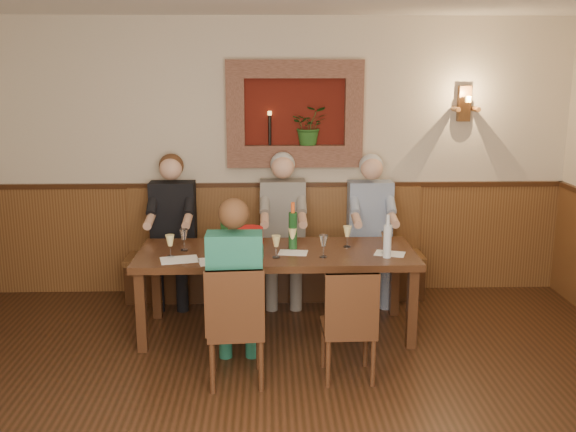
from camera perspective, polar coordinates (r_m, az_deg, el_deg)
name	(u,v)px	position (r m, az deg, el deg)	size (l,w,h in m)	color
room_shell	(281,146)	(3.53, -0.65, 6.26)	(6.04, 6.04, 2.82)	beige
wainscoting	(281,365)	(3.90, -0.60, -13.07)	(6.02, 6.02, 1.15)	#573218
wall_niche	(299,119)	(6.47, 0.97, 8.65)	(1.36, 0.30, 1.06)	#50130B
wall_sconce	(465,105)	(6.74, 15.42, 9.53)	(0.25, 0.20, 0.35)	#573218
dining_table	(277,259)	(5.60, -1.01, -3.87)	(2.40, 0.90, 0.75)	#331C0F
bench	(276,265)	(6.60, -1.12, -4.36)	(3.00, 0.45, 1.11)	#381E0F
chair_near_left	(236,348)	(4.88, -4.64, -11.65)	(0.44, 0.44, 0.93)	#331C0F
chair_near_right	(348,346)	(4.95, 5.35, -11.45)	(0.40, 0.40, 0.88)	#331C0F
person_bench_left	(173,241)	(6.49, -10.19, -2.24)	(0.44, 0.54, 1.48)	black
person_bench_mid	(283,240)	(6.41, -0.45, -2.15)	(0.45, 0.55, 1.49)	#4F4B48
person_bench_right	(370,240)	(6.50, 7.34, -2.14)	(0.44, 0.54, 1.47)	navy
person_chair_front	(236,302)	(4.90, -4.63, -7.64)	(0.41, 0.50, 1.40)	#1A555D
spittoon_bucket	(250,242)	(5.41, -3.37, -2.29)	(0.22, 0.22, 0.25)	red
wine_bottle_green_a	(293,230)	(5.60, 0.43, -1.23)	(0.09, 0.09, 0.42)	#19471E
wine_bottle_green_b	(224,231)	(5.65, -5.68, -1.38)	(0.09, 0.09, 0.37)	#19471E
water_bottle	(387,240)	(5.41, 8.83, -2.15)	(0.08, 0.08, 0.37)	silver
tasting_sheet_a	(179,260)	(5.40, -9.63, -3.85)	(0.31, 0.22, 0.00)	white
tasting_sheet_b	(293,253)	(5.52, 0.45, -3.27)	(0.25, 0.18, 0.00)	white
tasting_sheet_c	(390,254)	(5.56, 9.04, -3.32)	(0.25, 0.18, 0.00)	white
tasting_sheet_d	(218,261)	(5.32, -6.22, -3.98)	(0.32, 0.23, 0.00)	white
wine_glass_0	(170,246)	(5.47, -10.43, -2.63)	(0.08, 0.08, 0.19)	#FBEB96
wine_glass_1	(323,246)	(5.38, 3.17, -2.69)	(0.08, 0.08, 0.19)	white
wine_glass_2	(254,249)	(5.31, -3.03, -2.91)	(0.08, 0.08, 0.19)	#FBEB96
wine_glass_3	(293,239)	(5.60, 0.41, -2.05)	(0.08, 0.08, 0.19)	#FBEB96
wine_glass_4	(385,242)	(5.54, 8.62, -2.34)	(0.08, 0.08, 0.19)	white
wine_glass_5	(276,247)	(5.36, -1.06, -2.74)	(0.08, 0.08, 0.19)	#FBEB96
wine_glass_6	(215,246)	(5.40, -6.47, -2.71)	(0.08, 0.08, 0.19)	#FBEB96
wine_glass_7	(242,237)	(5.68, -4.13, -1.86)	(0.08, 0.08, 0.19)	white
wine_glass_8	(184,240)	(5.64, -9.24, -2.10)	(0.08, 0.08, 0.19)	white
wine_glass_9	(347,237)	(5.70, 5.29, -1.83)	(0.08, 0.08, 0.19)	#FBEB96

